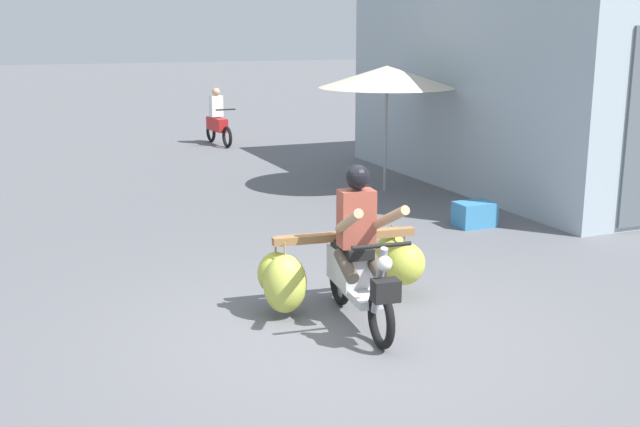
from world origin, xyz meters
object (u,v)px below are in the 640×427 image
(produce_crate, at_px, (474,214))
(motorbike_main_loaded, at_px, (351,265))
(motorbike_distant_ahead_left, at_px, (217,122))
(market_umbrella_near_shop, at_px, (387,77))

(produce_crate, bearing_deg, motorbike_main_loaded, -141.41)
(motorbike_distant_ahead_left, bearing_deg, produce_crate, -82.07)
(motorbike_main_loaded, relative_size, motorbike_distant_ahead_left, 1.16)
(motorbike_distant_ahead_left, relative_size, produce_crate, 2.89)
(motorbike_main_loaded, distance_m, produce_crate, 4.05)
(motorbike_main_loaded, relative_size, produce_crate, 3.36)
(motorbike_main_loaded, distance_m, market_umbrella_near_shop, 6.33)
(motorbike_main_loaded, bearing_deg, market_umbrella_near_shop, 59.71)
(motorbike_distant_ahead_left, distance_m, produce_crate, 9.56)
(motorbike_main_loaded, xyz_separation_m, produce_crate, (3.15, 2.52, -0.32))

